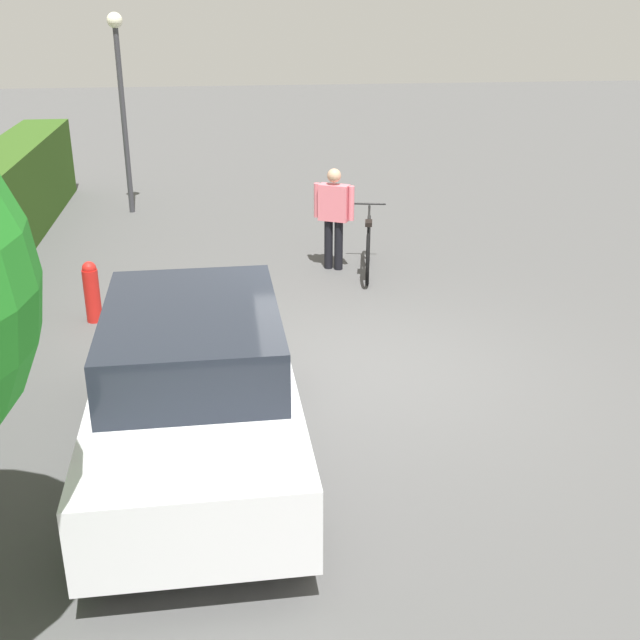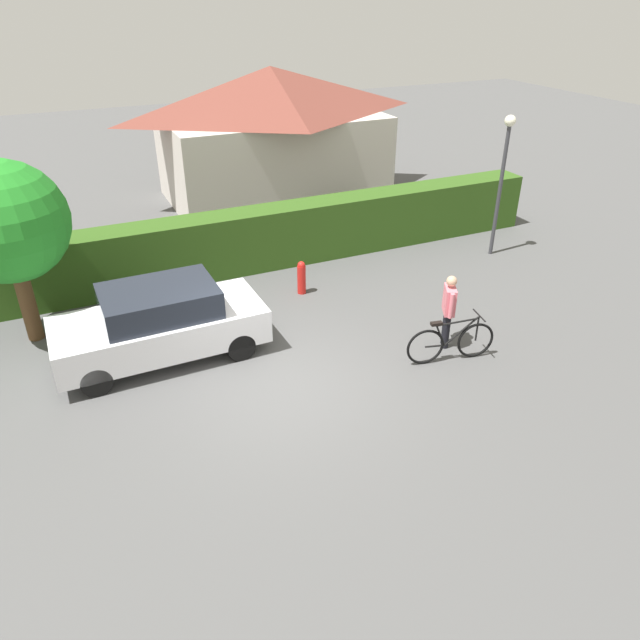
# 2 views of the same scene
# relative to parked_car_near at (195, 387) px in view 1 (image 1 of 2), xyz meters

# --- Properties ---
(ground_plane) EXTENTS (60.00, 60.00, 0.00)m
(ground_plane) POSITION_rel_parked_car_near_xyz_m (1.71, -1.88, -0.76)
(ground_plane) COLOR #4D4D4D
(parked_car_near) EXTENTS (4.00, 1.75, 1.49)m
(parked_car_near) POSITION_rel_parked_car_near_xyz_m (0.00, 0.00, 0.00)
(parked_car_near) COLOR silver
(parked_car_near) RESTS_ON ground
(bicycle) EXTENTS (1.77, 0.54, 0.95)m
(bicycle) POSITION_rel_parked_car_near_xyz_m (5.02, -2.45, -0.35)
(bicycle) COLOR black
(bicycle) RESTS_ON ground
(person_rider) EXTENTS (0.39, 0.58, 1.55)m
(person_rider) POSITION_rel_parked_car_near_xyz_m (5.26, -1.96, 0.13)
(person_rider) COLOR black
(person_rider) RESTS_ON ground
(street_lamp) EXTENTS (0.28, 0.28, 3.64)m
(street_lamp) POSITION_rel_parked_car_near_xyz_m (9.14, 1.47, 1.64)
(street_lamp) COLOR #38383D
(street_lamp) RESTS_ON ground
(fire_hydrant) EXTENTS (0.20, 0.20, 0.81)m
(fire_hydrant) POSITION_rel_parked_car_near_xyz_m (3.54, 1.42, -0.35)
(fire_hydrant) COLOR red
(fire_hydrant) RESTS_ON ground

